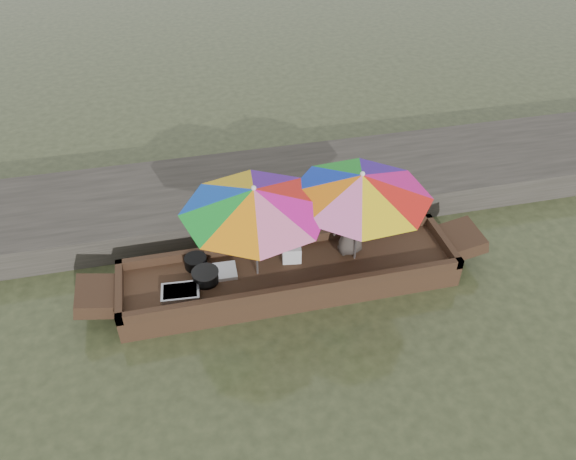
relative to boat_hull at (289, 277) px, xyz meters
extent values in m
plane|color=#30371F|center=(0.00, 0.00, -0.17)|extent=(80.00, 80.00, 0.00)
cube|color=#2D2B26|center=(0.00, 2.20, 0.08)|extent=(22.00, 2.20, 0.50)
cube|color=#3F261A|center=(0.00, 0.00, 0.00)|extent=(5.03, 1.20, 0.35)
cylinder|color=black|center=(-1.35, 0.35, 0.26)|extent=(0.33, 0.33, 0.18)
cube|color=silver|center=(-1.63, -0.20, 0.22)|extent=(0.56, 0.41, 0.09)
cube|color=silver|center=(-1.05, 0.12, 0.21)|extent=(0.55, 0.39, 0.06)
cylinder|color=black|center=(-1.25, 0.00, 0.26)|extent=(0.37, 0.37, 0.18)
cube|color=silver|center=(0.07, 0.18, 0.30)|extent=(0.31, 0.26, 0.26)
imported|color=#3D3631|center=(0.98, 0.17, 0.71)|extent=(0.58, 0.43, 1.07)
camera|label=1|loc=(-1.43, -6.03, 5.84)|focal=35.00mm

